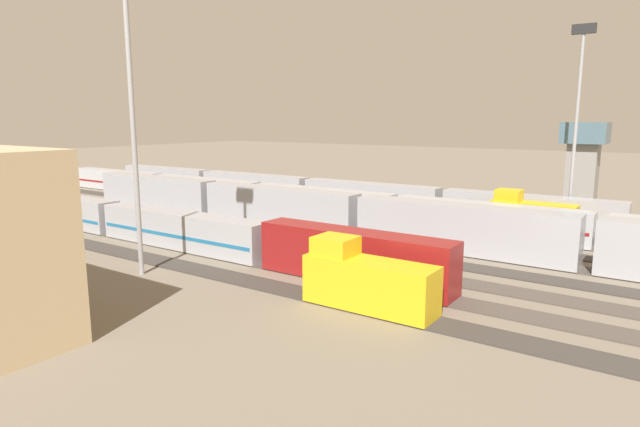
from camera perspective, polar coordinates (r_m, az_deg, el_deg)
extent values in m
plane|color=#756B5B|center=(67.69, -2.48, -1.71)|extent=(400.00, 400.00, 0.00)
cube|color=#3D3833|center=(84.23, 5.74, 0.63)|extent=(140.00, 2.80, 0.12)
cube|color=#3D3833|center=(79.95, 4.01, 0.14)|extent=(140.00, 2.80, 0.12)
cube|color=#4C443D|center=(75.75, 2.08, -0.39)|extent=(140.00, 2.80, 0.12)
cube|color=#3D3833|center=(71.65, -0.07, -0.99)|extent=(140.00, 2.80, 0.12)
cube|color=#4C443D|center=(67.68, -2.48, -1.66)|extent=(140.00, 2.80, 0.12)
cube|color=#3D3833|center=(63.85, -5.18, -2.41)|extent=(140.00, 2.80, 0.12)
cube|color=#4C443D|center=(60.20, -8.23, -3.24)|extent=(140.00, 2.80, 0.12)
cube|color=#4C443D|center=(56.75, -11.66, -4.17)|extent=(140.00, 2.80, 0.12)
cube|color=#3D3833|center=(53.54, -15.53, -5.19)|extent=(140.00, 2.80, 0.12)
cube|color=#A8AAB2|center=(75.63, 21.50, 0.40)|extent=(23.00, 3.00, 3.80)
cube|color=#A8AAB2|center=(84.30, 5.31, 1.99)|extent=(23.00, 3.00, 3.80)
cube|color=#A8AAB2|center=(98.30, -7.10, 3.11)|extent=(23.00, 3.00, 3.80)
cube|color=#A8AAB2|center=(115.73, -16.12, 3.83)|extent=(23.00, 3.00, 3.80)
cube|color=gold|center=(39.41, 5.35, -7.55)|extent=(10.00, 3.00, 3.60)
cube|color=gold|center=(40.22, 1.67, -3.44)|extent=(3.00, 2.70, 1.40)
cube|color=maroon|center=(45.56, 3.63, -4.57)|extent=(18.00, 3.00, 4.40)
cube|color=#A8AAB2|center=(59.45, -14.61, -1.70)|extent=(23.00, 3.00, 3.80)
cube|color=#1E6B9E|center=(59.52, -14.60, -2.03)|extent=(22.40, 3.06, 0.36)
cube|color=#A8AAB2|center=(79.14, -26.18, 0.46)|extent=(23.00, 3.00, 3.80)
cube|color=#1E6B9E|center=(79.22, -26.15, 0.10)|extent=(22.40, 3.06, 0.36)
cube|color=#A8AAB2|center=(57.18, 14.76, -1.56)|extent=(23.00, 3.00, 5.00)
cube|color=#A8AAB2|center=(69.01, -4.46, 0.71)|extent=(23.00, 3.00, 5.00)
cube|color=#A8AAB2|center=(86.18, -17.08, 2.17)|extent=(23.00, 3.00, 5.00)
cube|color=gold|center=(70.50, 21.77, -0.37)|extent=(10.00, 3.00, 3.60)
cube|color=gold|center=(70.83, 19.54, 1.87)|extent=(3.00, 2.70, 1.40)
cube|color=#B7BABF|center=(66.70, 17.50, -0.58)|extent=(23.00, 3.00, 3.80)
cube|color=maroon|center=(66.75, 17.49, -0.80)|extent=(22.40, 3.06, 0.36)
cube|color=#B7BABF|center=(77.15, 0.10, 1.28)|extent=(23.00, 3.00, 3.80)
cube|color=maroon|center=(77.20, 0.10, 1.03)|extent=(22.40, 3.06, 0.36)
cube|color=#B7BABF|center=(92.88, -12.32, 2.55)|extent=(23.00, 3.00, 3.80)
cube|color=maroon|center=(92.88, -12.32, 2.57)|extent=(22.40, 3.06, 0.36)
cube|color=#B7BABF|center=(111.68, -20.87, 3.35)|extent=(23.00, 3.00, 3.80)
cube|color=maroon|center=(111.72, -20.86, 3.15)|extent=(22.40, 3.06, 0.36)
cylinder|color=#9EA0A5|center=(77.36, 25.64, 7.88)|extent=(0.44, 0.44, 24.36)
cube|color=#262628|center=(78.14, 26.38, 17.27)|extent=(2.80, 0.70, 1.20)
cylinder|color=#9EA0A5|center=(49.21, -19.43, 10.09)|extent=(0.44, 0.44, 28.63)
cube|color=gray|center=(86.86, 26.16, 3.34)|extent=(4.00, 4.00, 10.35)
cube|color=slate|center=(86.45, 26.50, 7.73)|extent=(6.00, 6.00, 3.00)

